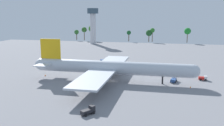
# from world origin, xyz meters

# --- Properties ---
(ground_plane) EXTENTS (292.52, 292.52, 0.00)m
(ground_plane) POSITION_xyz_m (0.00, 0.00, 0.00)
(ground_plane) COLOR gray
(cargo_airplane) EXTENTS (73.13, 64.93, 17.95)m
(cargo_airplane) POSITION_xyz_m (-0.72, 0.00, 5.97)
(cargo_airplane) COLOR silver
(cargo_airplane) RESTS_ON ground_plane
(maintenance_van) EXTENTS (3.15, 5.65, 1.92)m
(maintenance_van) POSITION_xyz_m (26.49, 4.57, 1.01)
(maintenance_van) COLOR silver
(maintenance_van) RESTS_ON ground_plane
(catering_truck) EXTENTS (3.71, 2.52, 1.97)m
(catering_truck) POSITION_xyz_m (39.22, 10.14, 1.00)
(catering_truck) COLOR silver
(catering_truck) RESTS_ON ground_plane
(baggage_tug) EXTENTS (5.12, 5.32, 2.30)m
(baggage_tug) POSITION_xyz_m (-14.09, 44.28, 1.10)
(baggage_tug) COLOR silver
(baggage_tug) RESTS_ON ground_plane
(cargo_loader) EXTENTS (3.96, 4.67, 2.38)m
(cargo_loader) POSITION_xyz_m (1.44, -38.43, 1.13)
(cargo_loader) COLOR #232328
(cargo_loader) RESTS_ON ground_plane
(fuel_truck) EXTENTS (3.53, 4.22, 2.16)m
(fuel_truck) POSITION_xyz_m (6.39, 29.15, 1.06)
(fuel_truck) COLOR silver
(fuel_truck) RESTS_ON ground_plane
(safety_cone_nose) EXTENTS (0.49, 0.49, 0.70)m
(safety_cone_nose) POSITION_xyz_m (32.91, -3.55, 0.35)
(safety_cone_nose) COLOR orange
(safety_cone_nose) RESTS_ON ground_plane
(safety_cone_tail) EXTENTS (0.59, 0.59, 0.84)m
(safety_cone_tail) POSITION_xyz_m (-32.91, 2.04, 0.42)
(safety_cone_tail) COLOR orange
(safety_cone_tail) RESTS_ON ground_plane
(control_tower) EXTENTS (10.35, 10.35, 33.20)m
(control_tower) POSITION_xyz_m (-47.11, 129.09, 20.53)
(control_tower) COLOR silver
(control_tower) RESTS_ON ground_plane
(tree_line_backdrop) EXTENTS (120.01, 7.12, 16.05)m
(tree_line_backdrop) POSITION_xyz_m (-22.12, 156.64, 10.66)
(tree_line_backdrop) COLOR #51381E
(tree_line_backdrop) RESTS_ON ground_plane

